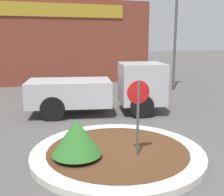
{
  "coord_description": "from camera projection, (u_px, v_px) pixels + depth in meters",
  "views": [
    {
      "loc": [
        -2.34,
        -6.97,
        3.21
      ],
      "look_at": [
        0.47,
        2.05,
        1.2
      ],
      "focal_mm": 45.0,
      "sensor_mm": 36.0,
      "label": 1
    }
  ],
  "objects": [
    {
      "name": "ground_plane",
      "position": [
        118.0,
        155.0,
        7.86
      ],
      "size": [
        120.0,
        120.0,
        0.0
      ],
      "primitive_type": "plane",
      "color": "#514F4C"
    },
    {
      "name": "traffic_island",
      "position": [
        118.0,
        153.0,
        7.84
      ],
      "size": [
        4.8,
        4.8,
        0.17
      ],
      "color": "beige",
      "rests_on": "ground_plane"
    },
    {
      "name": "stop_sign",
      "position": [
        138.0,
        107.0,
        7.2
      ],
      "size": [
        0.6,
        0.07,
        2.19
      ],
      "color": "#4C4C51",
      "rests_on": "ground_plane"
    },
    {
      "name": "island_shrub",
      "position": [
        77.0,
        137.0,
        7.19
      ],
      "size": [
        1.3,
        1.3,
        1.04
      ],
      "color": "brown",
      "rests_on": "traffic_island"
    },
    {
      "name": "utility_truck",
      "position": [
        103.0,
        89.0,
        12.1
      ],
      "size": [
        6.08,
        3.03,
        2.17
      ],
      "rotation": [
        0.0,
        0.0,
        -0.19
      ],
      "color": "#B2B2B7",
      "rests_on": "ground_plane"
    },
    {
      "name": "storefront_building",
      "position": [
        49.0,
        42.0,
        22.07
      ],
      "size": [
        14.32,
        6.07,
        5.91
      ],
      "color": "brown",
      "rests_on": "ground_plane"
    },
    {
      "name": "light_pole",
      "position": [
        176.0,
        18.0,
        17.09
      ],
      "size": [
        0.7,
        0.3,
        7.7
      ],
      "color": "#4C4C51",
      "rests_on": "ground_plane"
    }
  ]
}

